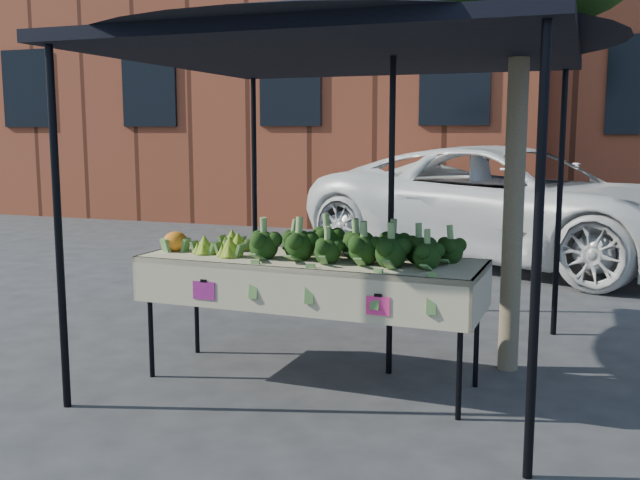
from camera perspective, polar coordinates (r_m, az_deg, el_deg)
The scene contains 9 objects.
ground at distance 5.21m, azimuth 0.07°, elevation -11.46°, with size 90.00×90.00×0.00m, color #2B2B2D.
table at distance 5.21m, azimuth -0.76°, elevation -6.30°, with size 2.42×0.85×0.90m.
canopy at distance 5.44m, azimuth 2.22°, elevation 4.16°, with size 3.16×3.16×2.74m, color black, non-canonical shape.
broccoli_heap at distance 5.01m, azimuth 2.80°, elevation -0.16°, with size 1.46×0.56×0.25m, color black.
romanesco_cluster at distance 5.40m, azimuth -7.25°, elevation 0.08°, with size 0.42×0.56×0.19m, color #97A52A.
cauliflower_pair at distance 5.51m, azimuth -11.21°, elevation 0.06°, with size 0.19×0.19×0.17m, color orange.
vehicle at distance 10.36m, azimuth 15.19°, elevation 14.18°, with size 2.65×1.60×5.75m, color white.
street_tree at distance 5.52m, azimuth 15.24°, elevation 12.21°, with size 2.20×2.20×4.33m, color #1E4C14, non-canonical shape.
building_left at distance 18.11m, azimuth -1.89°, elevation 16.99°, with size 12.00×8.00×9.00m, color brown.
Camera 1 is at (1.68, -4.61, 1.76)m, focal length 41.01 mm.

